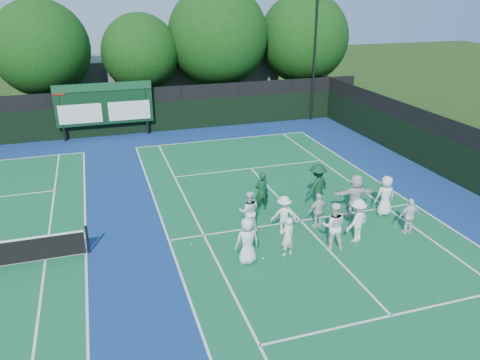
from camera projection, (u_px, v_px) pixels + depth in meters
name	position (u px, v px, depth m)	size (l,w,h in m)	color
ground	(311.00, 232.00, 18.48)	(120.00, 120.00, 0.00)	#1B360E
court_apron	(155.00, 243.00, 17.69)	(34.00, 32.00, 0.01)	navy
near_court	(301.00, 221.00, 19.36)	(11.05, 23.85, 0.01)	#135C33
back_fence	(121.00, 114.00, 30.42)	(34.00, 0.08, 3.00)	black
scoreboard	(104.00, 104.00, 29.45)	(6.00, 0.21, 3.55)	black
clubhouse	(163.00, 80.00, 38.35)	(18.00, 6.00, 4.00)	#5E5E63
light_pole_right	(316.00, 30.00, 32.06)	(1.20, 0.30, 10.12)	black
tree_b	(44.00, 51.00, 30.92)	(6.32, 6.32, 8.47)	black
tree_c	(142.00, 54.00, 32.90)	(5.38, 5.38, 7.50)	black
tree_d	(220.00, 39.00, 34.14)	(7.30, 7.30, 9.39)	black
tree_e	(305.00, 40.00, 36.17)	(6.85, 6.85, 8.85)	black
tennis_ball_0	(263.00, 258.00, 16.61)	(0.07, 0.07, 0.07)	#CBEA1B
tennis_ball_1	(340.00, 213.00, 19.94)	(0.07, 0.07, 0.07)	#CBEA1B
tennis_ball_3	(191.00, 244.00, 17.51)	(0.07, 0.07, 0.07)	#CBEA1B
tennis_ball_5	(395.00, 227.00, 18.80)	(0.07, 0.07, 0.07)	#CBEA1B
player_front_0	(247.00, 241.00, 16.09)	(0.85, 0.55, 1.73)	silver
player_front_1	(288.00, 237.00, 16.60)	(0.55, 0.36, 1.50)	white
player_front_2	(333.00, 226.00, 17.01)	(0.89, 0.69, 1.83)	white
player_front_3	(357.00, 220.00, 17.53)	(1.11, 0.64, 1.71)	white
player_front_4	(410.00, 216.00, 18.13)	(0.86, 0.36, 1.46)	white
player_back_0	(249.00, 211.00, 18.30)	(0.82, 0.64, 1.68)	silver
player_back_1	(284.00, 215.00, 18.13)	(1.01, 0.58, 1.56)	white
player_back_2	(318.00, 211.00, 18.56)	(0.87, 0.36, 1.49)	silver
player_back_3	(355.00, 196.00, 19.43)	(1.74, 0.56, 1.88)	silver
player_back_4	(385.00, 196.00, 19.60)	(0.85, 0.55, 1.74)	white
coach_left	(261.00, 191.00, 20.03)	(0.63, 0.41, 1.72)	#103C1F
coach_right	(317.00, 186.00, 20.30)	(1.27, 0.73, 1.96)	#0F3A20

